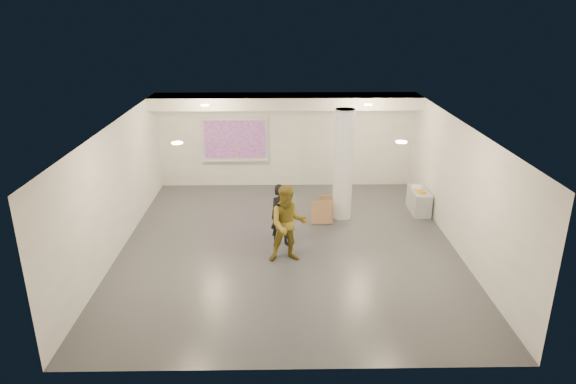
{
  "coord_description": "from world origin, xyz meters",
  "views": [
    {
      "loc": [
        -0.2,
        -11.26,
        5.52
      ],
      "look_at": [
        0.0,
        0.4,
        1.25
      ],
      "focal_mm": 32.0,
      "sensor_mm": 36.0,
      "label": 1
    }
  ],
  "objects_px": {
    "projection_screen": "(235,140)",
    "man": "(288,224)",
    "credenza": "(419,201)",
    "column": "(343,165)",
    "woman": "(281,216)"
  },
  "relations": [
    {
      "from": "credenza",
      "to": "woman",
      "type": "height_order",
      "value": "woman"
    },
    {
      "from": "column",
      "to": "credenza",
      "type": "xyz_separation_m",
      "value": [
        2.22,
        0.34,
        -1.18
      ]
    },
    {
      "from": "projection_screen",
      "to": "man",
      "type": "distance_m",
      "value": 5.46
    },
    {
      "from": "credenza",
      "to": "column",
      "type": "bearing_deg",
      "value": -170.69
    },
    {
      "from": "woman",
      "to": "column",
      "type": "bearing_deg",
      "value": 21.98
    },
    {
      "from": "projection_screen",
      "to": "woman",
      "type": "bearing_deg",
      "value": -71.93
    },
    {
      "from": "credenza",
      "to": "projection_screen",
      "type": "bearing_deg",
      "value": 157.03
    },
    {
      "from": "projection_screen",
      "to": "man",
      "type": "relative_size",
      "value": 1.16
    },
    {
      "from": "column",
      "to": "projection_screen",
      "type": "distance_m",
      "value": 4.08
    },
    {
      "from": "projection_screen",
      "to": "woman",
      "type": "height_order",
      "value": "projection_screen"
    },
    {
      "from": "woman",
      "to": "projection_screen",
      "type": "bearing_deg",
      "value": 83.58
    },
    {
      "from": "projection_screen",
      "to": "credenza",
      "type": "xyz_separation_m",
      "value": [
        5.32,
        -2.31,
        -1.21
      ]
    },
    {
      "from": "projection_screen",
      "to": "credenza",
      "type": "bearing_deg",
      "value": -23.46
    },
    {
      "from": "column",
      "to": "man",
      "type": "bearing_deg",
      "value": -120.9
    },
    {
      "from": "column",
      "to": "credenza",
      "type": "relative_size",
      "value": 2.72
    }
  ]
}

